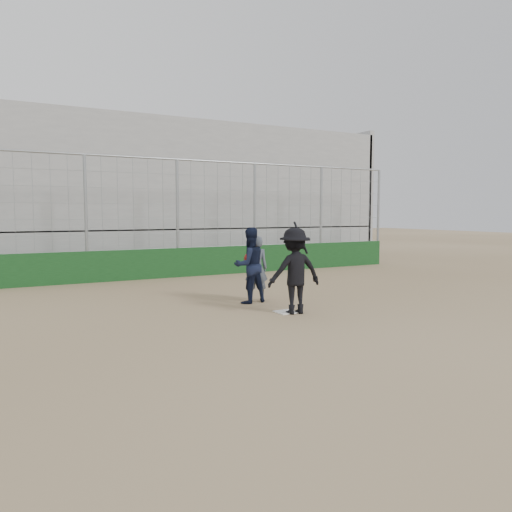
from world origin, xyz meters
TOP-DOWN VIEW (x-y plane):
  - ground at (0.00, 0.00)m, footprint 90.00×90.00m
  - home_plate at (0.00, 0.00)m, footprint 0.44×0.44m
  - backstop at (0.00, 7.00)m, footprint 18.10×0.25m
  - bleachers at (0.00, 11.95)m, footprint 20.25×6.70m
  - batter_at_plate at (0.12, -0.15)m, footprint 1.29×0.86m
  - catcher_crouched at (-0.18, 1.40)m, footprint 1.01×0.86m
  - umpire at (0.15, 1.66)m, footprint 0.68×0.54m

SIDE VIEW (x-z plane):
  - ground at x=0.00m, z-range 0.00..0.00m
  - home_plate at x=0.00m, z-range 0.00..0.02m
  - catcher_crouched at x=-0.18m, z-range 0.00..1.24m
  - umpire at x=0.15m, z-range 0.00..1.47m
  - batter_at_plate at x=0.12m, z-range -0.07..1.95m
  - backstop at x=0.00m, z-range -1.06..2.98m
  - bleachers at x=0.00m, z-range -0.57..6.41m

